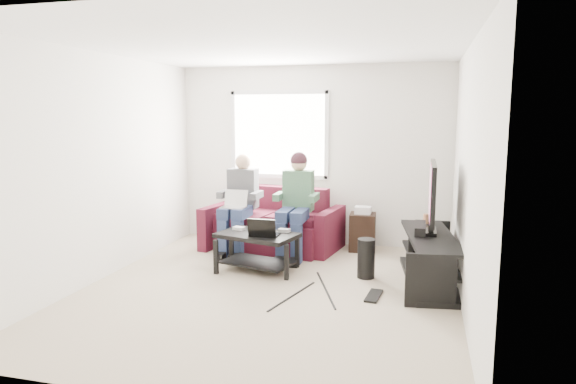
% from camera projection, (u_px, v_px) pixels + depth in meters
% --- Properties ---
extents(floor, '(4.50, 4.50, 0.00)m').
position_uv_depth(floor, '(268.00, 291.00, 5.58)').
color(floor, '#BEA794').
rests_on(floor, ground).
extents(ceiling, '(4.50, 4.50, 0.00)m').
position_uv_depth(ceiling, '(266.00, 45.00, 5.19)').
color(ceiling, white).
rests_on(ceiling, wall_back).
extents(wall_back, '(4.50, 0.00, 4.50)m').
position_uv_depth(wall_back, '(312.00, 156.00, 7.54)').
color(wall_back, silver).
rests_on(wall_back, floor).
extents(wall_front, '(4.50, 0.00, 4.50)m').
position_uv_depth(wall_front, '(163.00, 211.00, 3.24)').
color(wall_front, silver).
rests_on(wall_front, floor).
extents(wall_left, '(0.00, 4.50, 4.50)m').
position_uv_depth(wall_left, '(101.00, 167.00, 5.89)').
color(wall_left, silver).
rests_on(wall_left, floor).
extents(wall_right, '(0.00, 4.50, 4.50)m').
position_uv_depth(wall_right, '(468.00, 178.00, 4.88)').
color(wall_right, silver).
rests_on(wall_right, floor).
extents(window, '(1.48, 0.04, 1.28)m').
position_uv_depth(window, '(279.00, 135.00, 7.60)').
color(window, white).
rests_on(window, wall_back).
extents(sofa, '(1.95, 1.09, 0.85)m').
position_uv_depth(sofa, '(274.00, 226.00, 7.33)').
color(sofa, '#4B121E').
rests_on(sofa, floor).
extents(person_left, '(0.40, 0.70, 1.35)m').
position_uv_depth(person_left, '(239.00, 199.00, 7.06)').
color(person_left, navy).
rests_on(person_left, sofa).
extents(person_right, '(0.40, 0.71, 1.40)m').
position_uv_depth(person_right, '(296.00, 197.00, 6.87)').
color(person_right, navy).
rests_on(person_right, sofa).
extents(laptop_silver, '(0.36, 0.28, 0.24)m').
position_uv_depth(laptop_silver, '(234.00, 203.00, 6.86)').
color(laptop_silver, silver).
rests_on(laptop_silver, person_left).
extents(coffee_table, '(1.05, 0.79, 0.47)m').
position_uv_depth(coffee_table, '(257.00, 243.00, 6.25)').
color(coffee_table, black).
rests_on(coffee_table, floor).
extents(laptop_black, '(0.38, 0.29, 0.24)m').
position_uv_depth(laptop_black, '(265.00, 226.00, 6.11)').
color(laptop_black, black).
rests_on(laptop_black, coffee_table).
extents(controller_a, '(0.16, 0.12, 0.04)m').
position_uv_depth(controller_a, '(239.00, 228.00, 6.42)').
color(controller_a, silver).
rests_on(controller_a, coffee_table).
extents(controller_b, '(0.16, 0.12, 0.04)m').
position_uv_depth(controller_b, '(254.00, 228.00, 6.43)').
color(controller_b, black).
rests_on(controller_b, coffee_table).
extents(controller_c, '(0.15, 0.11, 0.04)m').
position_uv_depth(controller_c, '(284.00, 230.00, 6.30)').
color(controller_c, gray).
rests_on(controller_c, coffee_table).
extents(tv_stand, '(0.72, 1.73, 0.55)m').
position_uv_depth(tv_stand, '(430.00, 261.00, 5.83)').
color(tv_stand, black).
rests_on(tv_stand, floor).
extents(tv, '(0.12, 1.10, 0.81)m').
position_uv_depth(tv, '(432.00, 194.00, 5.81)').
color(tv, black).
rests_on(tv, tv_stand).
extents(soundbar, '(0.12, 0.50, 0.10)m').
position_uv_depth(soundbar, '(420.00, 228.00, 5.90)').
color(soundbar, black).
rests_on(soundbar, tv_stand).
extents(drink_cup, '(0.08, 0.08, 0.12)m').
position_uv_depth(drink_cup, '(426.00, 219.00, 6.39)').
color(drink_cup, '#AB704A').
rests_on(drink_cup, tv_stand).
extents(console_white, '(0.30, 0.22, 0.06)m').
position_uv_depth(console_white, '(430.00, 265.00, 5.44)').
color(console_white, silver).
rests_on(console_white, tv_stand).
extents(console_grey, '(0.34, 0.26, 0.08)m').
position_uv_depth(console_grey, '(430.00, 247.00, 6.11)').
color(console_grey, gray).
rests_on(console_grey, tv_stand).
extents(console_black, '(0.38, 0.30, 0.07)m').
position_uv_depth(console_black, '(430.00, 256.00, 5.77)').
color(console_black, black).
rests_on(console_black, tv_stand).
extents(subwoofer, '(0.20, 0.20, 0.47)m').
position_uv_depth(subwoofer, '(366.00, 258.00, 6.00)').
color(subwoofer, black).
rests_on(subwoofer, floor).
extents(keyboard_floor, '(0.17, 0.41, 0.02)m').
position_uv_depth(keyboard_floor, '(374.00, 296.00, 5.40)').
color(keyboard_floor, black).
rests_on(keyboard_floor, floor).
extents(end_table, '(0.35, 0.35, 0.63)m').
position_uv_depth(end_table, '(362.00, 231.00, 7.20)').
color(end_table, black).
rests_on(end_table, floor).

